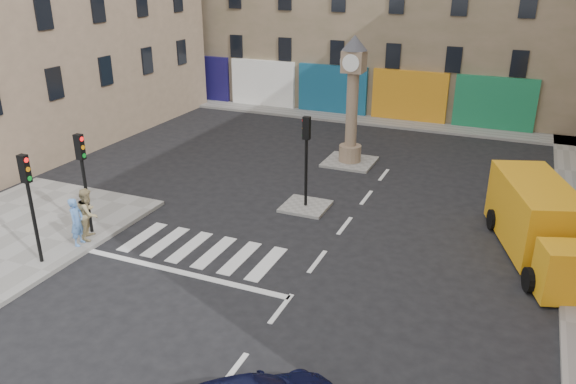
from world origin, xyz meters
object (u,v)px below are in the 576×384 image
Objects in this scene: traffic_light_left_near at (29,192)px; clock_pillar at (353,93)px; pedestrian_tan at (88,213)px; yellow_van at (539,223)px; traffic_light_left_far at (83,168)px; traffic_light_island at (306,147)px; pedestrian_blue at (77,222)px.

traffic_light_left_near is 0.61× the size of clock_pillar.
yellow_van is at bearing -95.81° from pedestrian_tan.
pedestrian_tan is (0.30, -0.36, -1.54)m from traffic_light_left_far.
traffic_light_island is at bearing 40.60° from traffic_light_left_far.
clock_pillar reaches higher than pedestrian_tan.
clock_pillar reaches higher than traffic_light_island.
traffic_light_left_near reaches higher than pedestrian_blue.
pedestrian_blue is 0.59m from pedestrian_tan.
clock_pillar reaches higher than yellow_van.
yellow_van is at bearing -3.35° from traffic_light_island.
pedestrian_blue is at bearing -115.93° from clock_pillar.
pedestrian_blue is (-14.67, -5.84, -0.15)m from yellow_van.
traffic_light_island is 2.14× the size of pedestrian_blue.
yellow_van reaches higher than pedestrian_blue.
clock_pillar is at bearing -38.98° from pedestrian_blue.
yellow_van is (8.67, -6.50, -2.38)m from clock_pillar.
pedestrian_blue is at bearing -133.40° from traffic_light_island.
traffic_light_island is 8.45m from pedestrian_tan.
pedestrian_tan is at bearing -117.05° from clock_pillar.
traffic_light_left_near is at bearing -114.55° from clock_pillar.
pedestrian_tan is at bearing -136.19° from traffic_light_island.
pedestrian_tan is (-14.67, -5.25, -0.08)m from yellow_van.
traffic_light_left_near is 2.14× the size of pedestrian_blue.
traffic_light_left_near and traffic_light_left_far have the same top height.
traffic_light_left_far is 8.30m from traffic_light_island.
traffic_light_left_near reaches higher than traffic_light_island.
yellow_van is 3.60× the size of pedestrian_tan.
traffic_light_left_far is 1.61m from pedestrian_tan.
traffic_light_left_far is at bearing 90.00° from traffic_light_left_near.
traffic_light_left_far is 2.14× the size of pedestrian_blue.
traffic_light_island is at bearing -56.45° from pedestrian_blue.
traffic_light_island is 0.61× the size of clock_pillar.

